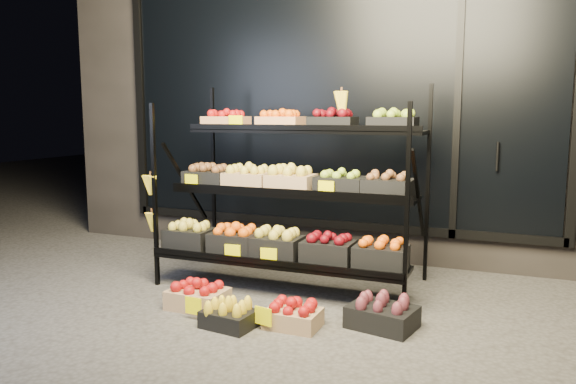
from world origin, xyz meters
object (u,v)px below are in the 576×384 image
at_px(display_rack, 289,191).
at_px(floor_crate_left, 198,295).
at_px(floor_crate_midleft, 229,315).
at_px(floor_crate_midright, 293,315).

relative_size(display_rack, floor_crate_left, 5.21).
bearing_deg(display_rack, floor_crate_midleft, -91.09).
xyz_separation_m(display_rack, floor_crate_midright, (0.38, -0.87, -0.70)).
height_order(floor_crate_left, floor_crate_midleft, floor_crate_left).
height_order(display_rack, floor_crate_midleft, display_rack).
relative_size(floor_crate_midleft, floor_crate_midright, 1.03).
xyz_separation_m(floor_crate_left, floor_crate_midright, (0.79, -0.08, -0.01)).
bearing_deg(display_rack, floor_crate_midright, -66.41).
bearing_deg(floor_crate_midright, display_rack, 114.60).
distance_m(floor_crate_left, floor_crate_midright, 0.79).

